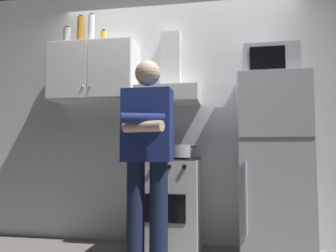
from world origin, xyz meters
The scene contains 12 objects.
back_wall_tiled centered at (0.00, 0.60, 1.35)m, with size 4.80×0.10×2.70m, color white.
upper_cabinet centered at (-0.85, 0.37, 1.75)m, with size 0.90×0.37×0.60m.
stove_oven centered at (-0.05, 0.25, 0.43)m, with size 0.60×0.62×0.87m.
range_hood centered at (-0.05, 0.38, 1.60)m, with size 0.60×0.44×0.75m.
refrigerator centered at (0.90, 0.25, 0.80)m, with size 0.60×0.62×1.60m.
microwave centered at (0.90, 0.27, 1.74)m, with size 0.48×0.37×0.28m.
person_standing centered at (-0.10, -0.36, 0.90)m, with size 0.38×0.33×1.64m.
cooking_pot centered at (0.08, 0.13, 0.93)m, with size 0.30×0.20×0.11m.
bottle_spice_jar centered at (-0.76, 0.39, 2.12)m, with size 0.06×0.06×0.15m.
bottle_vodka_clear centered at (-0.89, 0.37, 2.21)m, with size 0.07×0.07×0.33m.
bottle_canister_steel centered at (-1.17, 0.40, 2.15)m, with size 0.08×0.08×0.22m.
bottle_liquor_amber centered at (-1.01, 0.38, 2.20)m, with size 0.07×0.07×0.32m.
Camera 1 is at (0.50, -2.86, 0.93)m, focal length 35.66 mm.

